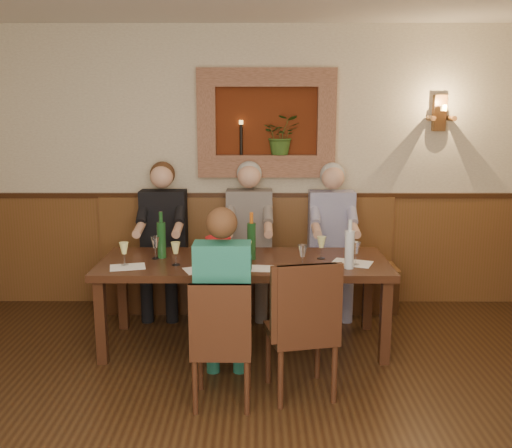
{
  "coord_description": "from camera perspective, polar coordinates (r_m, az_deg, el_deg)",
  "views": [
    {
      "loc": [
        0.11,
        -2.76,
        2.01
      ],
      "look_at": [
        0.1,
        1.9,
        1.05
      ],
      "focal_mm": 40.0,
      "sensor_mm": 36.0,
      "label": 1
    }
  ],
  "objects": [
    {
      "name": "tasting_sheet_d",
      "position": [
        4.52,
        -5.31,
        -4.55
      ],
      "size": [
        0.35,
        0.3,
        0.0
      ],
      "primitive_type": "cube",
      "rotation": [
        0.0,
        0.0,
        0.39
      ],
      "color": "white",
      "rests_on": "dining_table"
    },
    {
      "name": "wine_glass_7",
      "position": [
        4.68,
        9.94,
        -2.93
      ],
      "size": [
        0.08,
        0.08,
        0.19
      ],
      "primitive_type": null,
      "color": "white",
      "rests_on": "dining_table"
    },
    {
      "name": "wine_glass_4",
      "position": [
        4.48,
        -3.23,
        -3.41
      ],
      "size": [
        0.08,
        0.08,
        0.19
      ],
      "primitive_type": null,
      "color": "#F1F592",
      "rests_on": "dining_table"
    },
    {
      "name": "person_bench_mid",
      "position": [
        5.61,
        -0.68,
        -2.67
      ],
      "size": [
        0.45,
        0.55,
        1.49
      ],
      "color": "#4F4949",
      "rests_on": "ground"
    },
    {
      "name": "tasting_sheet_c",
      "position": [
        4.76,
        9.56,
        -3.86
      ],
      "size": [
        0.38,
        0.33,
        0.0
      ],
      "primitive_type": "cube",
      "rotation": [
        0.0,
        0.0,
        -0.38
      ],
      "color": "white",
      "rests_on": "dining_table"
    },
    {
      "name": "room_shell",
      "position": [
        2.76,
        -2.21,
        9.16
      ],
      "size": [
        6.04,
        6.04,
        2.82
      ],
      "color": "#C0B091",
      "rests_on": "ground"
    },
    {
      "name": "water_bottle",
      "position": [
        4.56,
        9.33,
        -2.44
      ],
      "size": [
        0.09,
        0.09,
        0.39
      ],
      "rotation": [
        0.0,
        0.0,
        0.26
      ],
      "color": "silver",
      "rests_on": "dining_table"
    },
    {
      "name": "wine_glass_0",
      "position": [
        4.72,
        -13.04,
        -2.93
      ],
      "size": [
        0.08,
        0.08,
        0.19
      ],
      "primitive_type": null,
      "color": "#F1F592",
      "rests_on": "dining_table"
    },
    {
      "name": "wine_glass_5",
      "position": [
        4.64,
        -0.89,
        -2.89
      ],
      "size": [
        0.08,
        0.08,
        0.19
      ],
      "primitive_type": null,
      "color": "#F1F592",
      "rests_on": "dining_table"
    },
    {
      "name": "wine_bottle_green_a",
      "position": [
        4.77,
        -0.46,
        -1.62
      ],
      "size": [
        0.09,
        0.09,
        0.4
      ],
      "rotation": [
        0.0,
        0.0,
        -0.33
      ],
      "color": "#19471E",
      "rests_on": "dining_table"
    },
    {
      "name": "wine_glass_8",
      "position": [
        4.65,
        -8.03,
        -2.96
      ],
      "size": [
        0.08,
        0.08,
        0.19
      ],
      "primitive_type": null,
      "color": "#F1F592",
      "rests_on": "dining_table"
    },
    {
      "name": "wall_sconce",
      "position": [
        5.96,
        17.91,
        10.44
      ],
      "size": [
        0.25,
        0.2,
        0.35
      ],
      "color": "brown",
      "rests_on": "ground"
    },
    {
      "name": "wine_glass_2",
      "position": [
        4.83,
        6.55,
        -2.36
      ],
      "size": [
        0.08,
        0.08,
        0.19
      ],
      "primitive_type": null,
      "color": "#F1F592",
      "rests_on": "dining_table"
    },
    {
      "name": "tasting_sheet_a",
      "position": [
        4.69,
        -12.72,
        -4.2
      ],
      "size": [
        0.31,
        0.26,
        0.0
      ],
      "primitive_type": "cube",
      "rotation": [
        0.0,
        0.0,
        0.24
      ],
      "color": "white",
      "rests_on": "dining_table"
    },
    {
      "name": "bench",
      "position": [
        5.8,
        -0.97,
        -5.23
      ],
      "size": [
        3.0,
        0.45,
        1.11
      ],
      "color": "#381E0F",
      "rests_on": "ground"
    },
    {
      "name": "spittoon_bucket",
      "position": [
        4.61,
        -3.8,
        -2.74
      ],
      "size": [
        0.24,
        0.24,
        0.23
      ],
      "primitive_type": "cylinder",
      "rotation": [
        0.0,
        0.0,
        -0.17
      ],
      "color": "red",
      "rests_on": "dining_table"
    },
    {
      "name": "tasting_sheet_b",
      "position": [
        4.54,
        0.14,
        -4.45
      ],
      "size": [
        0.28,
        0.21,
        0.0
      ],
      "primitive_type": "cube",
      "rotation": [
        0.0,
        0.0,
        -0.1
      ],
      "color": "white",
      "rests_on": "dining_table"
    },
    {
      "name": "wainscoting",
      "position": [
        3.1,
        -2.02,
        -15.63
      ],
      "size": [
        6.02,
        6.02,
        1.15
      ],
      "color": "brown",
      "rests_on": "ground"
    },
    {
      "name": "chair_near_left",
      "position": [
        4.02,
        -3.38,
        -14.09
      ],
      "size": [
        0.4,
        0.4,
        0.91
      ],
      "rotation": [
        0.0,
        0.0,
        -0.01
      ],
      "color": "#371F10",
      "rests_on": "ground"
    },
    {
      "name": "dining_table",
      "position": [
        4.8,
        -1.2,
        -4.51
      ],
      "size": [
        2.4,
        0.9,
        0.75
      ],
      "color": "#371F10",
      "rests_on": "ground"
    },
    {
      "name": "wine_glass_1",
      "position": [
        4.88,
        -10.04,
        -2.35
      ],
      "size": [
        0.08,
        0.08,
        0.19
      ],
      "primitive_type": null,
      "color": "white",
      "rests_on": "dining_table"
    },
    {
      "name": "wine_glass_6",
      "position": [
        4.87,
        -3.85,
        -2.2
      ],
      "size": [
        0.08,
        0.08,
        0.19
      ],
      "primitive_type": null,
      "color": "white",
      "rests_on": "dining_table"
    },
    {
      "name": "person_chair_front",
      "position": [
        4.1,
        -3.25,
        -9.13
      ],
      "size": [
        0.39,
        0.48,
        1.35
      ],
      "color": "#1C6162",
      "rests_on": "ground"
    },
    {
      "name": "wine_bottle_green_b",
      "position": [
        4.88,
        -9.43,
        -1.48
      ],
      "size": [
        0.09,
        0.09,
        0.4
      ],
      "rotation": [
        0.0,
        0.0,
        -0.29
      ],
      "color": "#19471E",
      "rests_on": "dining_table"
    },
    {
      "name": "wall_niche",
      "position": [
        5.7,
        1.47,
        9.59
      ],
      "size": [
        1.36,
        0.3,
        1.06
      ],
      "color": "#58210C",
      "rests_on": "ground"
    },
    {
      "name": "person_bench_right",
      "position": [
        5.66,
        7.58,
        -2.72
      ],
      "size": [
        0.44,
        0.54,
        1.48
      ],
      "color": "navy",
      "rests_on": "ground"
    },
    {
      "name": "chair_near_right",
      "position": [
        4.13,
        4.52,
        -12.95
      ],
      "size": [
        0.52,
        0.52,
        1.0
      ],
      "rotation": [
        0.0,
        0.0,
        0.2
      ],
      "color": "#371F10",
      "rests_on": "ground"
    },
    {
      "name": "wine_glass_3",
      "position": [
        4.53,
        4.66,
        -3.27
      ],
      "size": [
        0.08,
        0.08,
        0.19
      ],
      "primitive_type": null,
      "color": "white",
      "rests_on": "dining_table"
    },
    {
      "name": "person_bench_left",
      "position": [
        5.69,
        -9.26,
        -2.66
      ],
      "size": [
        0.45,
        0.55,
        1.49
      ],
      "color": "black",
      "rests_on": "ground"
    }
  ]
}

